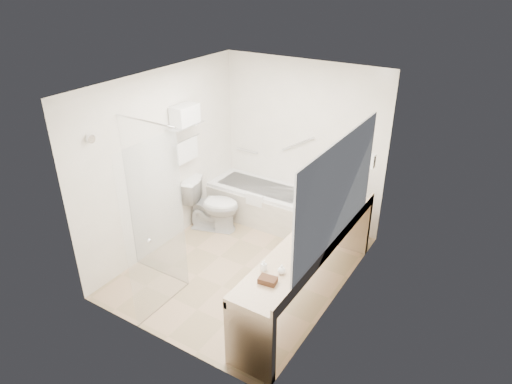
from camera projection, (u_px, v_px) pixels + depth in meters
The scene contains 25 objects.
floor at pixel (244, 266), 6.20m from camera, with size 3.20×3.20×0.00m, color tan.
ceiling at pixel (242, 82), 5.06m from camera, with size 2.60×3.20×0.10m, color white.
wall_back at pixel (302, 144), 6.84m from camera, with size 2.60×0.10×2.50m, color white.
wall_front at pixel (152, 245), 4.42m from camera, with size 2.60×0.10×2.50m, color white.
wall_left at pixel (164, 161), 6.24m from camera, with size 0.10×3.20×2.50m, color white.
wall_right at pixel (342, 211), 5.02m from camera, with size 0.10×3.20×2.50m, color white.
bathtub at pixel (261, 202), 7.24m from camera, with size 1.60×0.73×0.59m.
grab_bar_short at pixel (247, 151), 7.39m from camera, with size 0.03×0.03×0.40m, color silver.
grab_bar_long at pixel (298, 144), 6.83m from camera, with size 0.03×0.03×0.60m, color silver.
shower_enclosure at pixel (155, 215), 5.31m from camera, with size 0.96×0.91×2.11m.
towel_shelf at pixel (185, 121), 6.21m from camera, with size 0.24×0.55×0.81m.
vanity_counter at pixel (310, 255), 5.31m from camera, with size 0.55×2.70×0.95m.
sink at pixel (328, 228), 5.52m from camera, with size 0.40×0.52×0.14m, color white.
faucet at pixel (340, 223), 5.40m from camera, with size 0.03×0.03×0.14m, color silver.
mirror at pixel (338, 192), 4.77m from camera, with size 0.02×2.00×1.20m, color #A5AAB1.
hairdryer_unit at pixel (372, 161), 5.74m from camera, with size 0.08×0.10×0.18m, color white.
toilet at pixel (213, 205), 6.90m from camera, with size 0.46×0.82×0.80m, color white.
amenity_basket at pixel (268, 280), 4.52m from camera, with size 0.18×0.12×0.06m, color #4E2C1C.
soap_bottle_a at pixel (264, 268), 4.70m from camera, with size 0.05×0.12×0.05m, color white.
soap_bottle_b at pixel (282, 270), 4.65m from camera, with size 0.08×0.11×0.08m, color white.
water_bottle_left at pixel (349, 190), 6.14m from camera, with size 0.06×0.06×0.21m.
water_bottle_mid at pixel (349, 191), 6.15m from camera, with size 0.05×0.05×0.18m.
water_bottle_right at pixel (342, 188), 6.18m from camera, with size 0.07×0.07×0.22m.
drinking_glass_near at pixel (319, 213), 5.70m from camera, with size 0.06×0.06×0.08m, color silver.
drinking_glass_far at pixel (341, 197), 6.09m from camera, with size 0.06×0.06×0.08m, color silver.
Camera 1 is at (2.81, -4.21, 3.72)m, focal length 32.00 mm.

